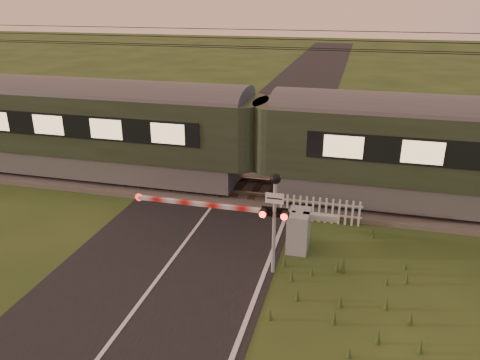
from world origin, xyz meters
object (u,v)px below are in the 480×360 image
(crossing_signal, at_px, (275,206))
(picket_fence, at_px, (319,210))
(train, at_px, (260,140))
(boom_gate, at_px, (291,228))

(crossing_signal, height_order, picket_fence, crossing_signal)
(crossing_signal, bearing_deg, picket_fence, 74.99)
(train, height_order, picket_fence, train)
(train, distance_m, boom_gate, 4.53)
(train, bearing_deg, boom_gate, -64.97)
(crossing_signal, relative_size, picket_fence, 1.04)
(train, xyz_separation_m, crossing_signal, (1.56, -5.36, -0.16))
(train, distance_m, crossing_signal, 5.59)
(picket_fence, bearing_deg, crossing_signal, -105.01)
(boom_gate, distance_m, picket_fence, 2.11)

